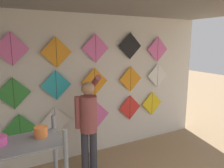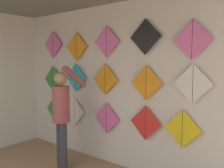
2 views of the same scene
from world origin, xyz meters
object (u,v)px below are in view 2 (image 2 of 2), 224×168
(kite_3, at_px, (145,123))
(shopkeeper, at_px, (62,111))
(kite_10, at_px, (53,44))
(kite_12, at_px, (107,41))
(kite_9, at_px, (193,84))
(kite_7, at_px, (105,79))
(kite_11, at_px, (76,47))
(kite_14, at_px, (192,40))
(kite_0, at_px, (55,109))
(kite_6, at_px, (76,77))
(kite_4, at_px, (182,129))
(kite_13, at_px, (145,37))
(kite_1, at_px, (74,111))
(kite_2, at_px, (107,118))
(kite_8, at_px, (146,83))
(kite_5, at_px, (53,79))

(kite_3, bearing_deg, shopkeeper, -152.55)
(kite_10, xyz_separation_m, kite_12, (1.48, 0.00, -0.01))
(kite_9, bearing_deg, shopkeeper, -162.00)
(kite_7, bearing_deg, kite_11, 180.00)
(kite_14, bearing_deg, shopkeeper, -161.77)
(shopkeeper, height_order, kite_14, kite_14)
(kite_11, bearing_deg, kite_0, 180.00)
(kite_0, bearing_deg, kite_6, 0.00)
(kite_4, distance_m, kite_7, 1.58)
(shopkeeper, bearing_deg, kite_13, 46.75)
(kite_1, distance_m, kite_11, 1.27)
(kite_1, distance_m, kite_14, 2.68)
(kite_2, bearing_deg, shopkeeper, -124.37)
(kite_4, xyz_separation_m, kite_13, (-0.63, 0.00, 1.32))
(kite_0, relative_size, kite_8, 1.00)
(kite_0, height_order, kite_3, kite_3)
(shopkeeper, height_order, kite_6, kite_6)
(kite_6, bearing_deg, kite_1, 180.00)
(kite_3, bearing_deg, kite_1, 180.00)
(kite_10, bearing_deg, kite_13, 0.00)
(kite_3, distance_m, kite_7, 1.06)
(kite_3, bearing_deg, kite_5, 180.00)
(kite_5, relative_size, kite_10, 1.00)
(kite_2, xyz_separation_m, kite_7, (-0.03, 0.00, 0.69))
(kite_2, height_order, kite_8, kite_8)
(kite_5, height_order, kite_9, kite_9)
(kite_7, height_order, kite_12, kite_12)
(kite_1, bearing_deg, kite_14, 0.00)
(shopkeeper, bearing_deg, kite_2, 74.53)
(kite_13, bearing_deg, kite_9, 0.00)
(kite_0, bearing_deg, kite_14, 0.00)
(kite_3, relative_size, kite_12, 1.00)
(kite_9, relative_size, kite_13, 1.00)
(kite_10, relative_size, kite_11, 1.00)
(kite_1, xyz_separation_m, kite_13, (1.62, 0.00, 1.36))
(kite_8, relative_size, kite_9, 1.00)
(shopkeeper, xyz_separation_m, kite_6, (-0.35, 0.64, 0.52))
(kite_5, bearing_deg, kite_4, 0.00)
(kite_12, bearing_deg, kite_13, 0.00)
(kite_6, bearing_deg, kite_4, 0.00)
(kite_11, bearing_deg, kite_10, 180.00)
(kite_3, relative_size, kite_9, 1.00)
(kite_3, bearing_deg, kite_8, 0.00)
(kite_14, bearing_deg, kite_5, 180.00)
(kite_14, bearing_deg, kite_12, 180.00)
(kite_4, bearing_deg, kite_6, 180.00)
(kite_10, xyz_separation_m, kite_11, (0.72, 0.00, -0.07))
(kite_4, xyz_separation_m, kite_6, (-2.20, 0.00, 0.64))
(kite_6, relative_size, kite_10, 1.00)
(kite_7, distance_m, kite_13, 1.06)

